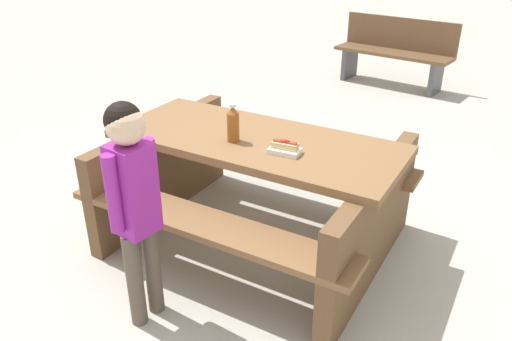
# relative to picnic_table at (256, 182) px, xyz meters

# --- Properties ---
(ground_plane) EXTENTS (30.00, 30.00, 0.00)m
(ground_plane) POSITION_rel_picnic_table_xyz_m (0.00, 0.00, -0.44)
(ground_plane) COLOR #B7B2A8
(ground_plane) RESTS_ON ground
(picnic_table) EXTENTS (1.85, 1.46, 0.75)m
(picnic_table) POSITION_rel_picnic_table_xyz_m (0.00, 0.00, 0.00)
(picnic_table) COLOR brown
(picnic_table) RESTS_ON ground
(soda_bottle) EXTENTS (0.08, 0.08, 0.24)m
(soda_bottle) POSITION_rel_picnic_table_xyz_m (-0.10, -0.11, 0.41)
(soda_bottle) COLOR brown
(soda_bottle) RESTS_ON picnic_table
(hotdog_tray) EXTENTS (0.19, 0.12, 0.08)m
(hotdog_tray) POSITION_rel_picnic_table_xyz_m (0.25, -0.13, 0.34)
(hotdog_tray) COLOR white
(hotdog_tray) RESTS_ON picnic_table
(child_in_coat) EXTENTS (0.20, 0.30, 1.23)m
(child_in_coat) POSITION_rel_picnic_table_xyz_m (-0.18, -0.92, 0.34)
(child_in_coat) COLOR brown
(child_in_coat) RESTS_ON ground
(park_bench_near) EXTENTS (1.55, 0.65, 0.85)m
(park_bench_near) POSITION_rel_picnic_table_xyz_m (-0.13, 4.06, 0.00)
(park_bench_near) COLOR brown
(park_bench_near) RESTS_ON ground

